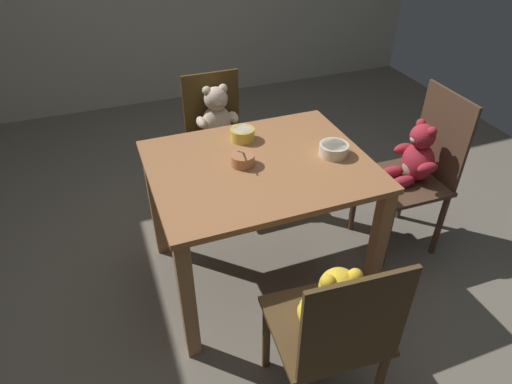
{
  "coord_description": "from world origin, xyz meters",
  "views": [
    {
      "loc": [
        -0.66,
        -1.7,
        1.88
      ],
      "look_at": [
        0.0,
        0.05,
        0.53
      ],
      "focal_mm": 31.55,
      "sensor_mm": 36.0,
      "label": 1
    }
  ],
  "objects": [
    {
      "name": "porridge_bowl_terracotta_center",
      "position": [
        -0.08,
        0.02,
        0.76
      ],
      "size": [
        0.11,
        0.11,
        0.11
      ],
      "color": "#BD764A",
      "rests_on": "dining_table"
    },
    {
      "name": "teddy_chair_near_front",
      "position": [
        -0.02,
        -0.81,
        0.54
      ],
      "size": [
        0.45,
        0.43,
        0.89
      ],
      "rotation": [
        0.0,
        0.0,
        1.5
      ],
      "color": "#51391F",
      "rests_on": "ground_plane"
    },
    {
      "name": "porridge_bowl_yellow_far_center",
      "position": [
        -0.0,
        0.25,
        0.76
      ],
      "size": [
        0.13,
        0.13,
        0.06
      ],
      "color": "gold",
      "rests_on": "dining_table"
    },
    {
      "name": "porridge_bowl_cream_near_right",
      "position": [
        0.37,
        -0.05,
        0.76
      ],
      "size": [
        0.14,
        0.14,
        0.06
      ],
      "color": "beige",
      "rests_on": "dining_table"
    },
    {
      "name": "dining_table",
      "position": [
        0.0,
        0.0,
        0.6
      ],
      "size": [
        1.05,
        0.85,
        0.73
      ],
      "color": "#A2693F",
      "rests_on": "ground_plane"
    },
    {
      "name": "ground_plane",
      "position": [
        0.0,
        0.0,
        -0.02
      ],
      "size": [
        5.2,
        5.2,
        0.04
      ],
      "color": "#6F675A"
    },
    {
      "name": "teddy_chair_near_right",
      "position": [
        0.92,
        -0.04,
        0.54
      ],
      "size": [
        0.42,
        0.43,
        0.94
      ],
      "rotation": [
        0.0,
        0.0,
        3.12
      ],
      "color": "#503726",
      "rests_on": "ground_plane"
    },
    {
      "name": "teddy_chair_far_center",
      "position": [
        0.02,
        0.8,
        0.54
      ],
      "size": [
        0.4,
        0.37,
        0.84
      ],
      "rotation": [
        0.0,
        0.0,
        -1.58
      ],
      "color": "#4E3817",
      "rests_on": "ground_plane"
    }
  ]
}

